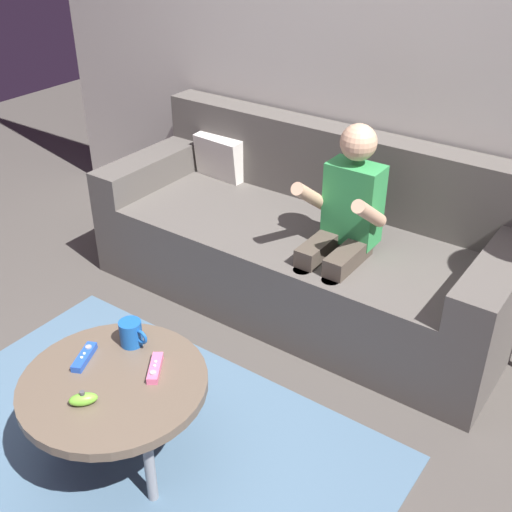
# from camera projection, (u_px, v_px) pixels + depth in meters

# --- Properties ---
(ground_plane) EXTENTS (8.02, 8.02, 0.00)m
(ground_plane) POSITION_uv_depth(u_px,v_px,m) (94.00, 491.00, 2.18)
(ground_plane) COLOR #4C4742
(wall_back) EXTENTS (4.01, 0.05, 2.50)m
(wall_back) POSITION_uv_depth(u_px,v_px,m) (371.00, 23.00, 2.83)
(wall_back) COLOR beige
(wall_back) RESTS_ON ground
(couch) EXTENTS (2.01, 0.80, 0.79)m
(couch) POSITION_uv_depth(u_px,v_px,m) (306.00, 244.00, 3.08)
(couch) COLOR #56514C
(couch) RESTS_ON ground
(person_seated_on_couch) EXTENTS (0.33, 0.40, 0.96)m
(person_seated_on_couch) POSITION_uv_depth(u_px,v_px,m) (342.00, 225.00, 2.68)
(person_seated_on_couch) COLOR #4C4238
(person_seated_on_couch) RESTS_ON ground
(coffee_table) EXTENTS (0.63, 0.63, 0.38)m
(coffee_table) POSITION_uv_depth(u_px,v_px,m) (115.00, 388.00, 2.12)
(coffee_table) COLOR brown
(coffee_table) RESTS_ON ground
(area_rug) EXTENTS (1.79, 1.30, 0.01)m
(area_rug) POSITION_uv_depth(u_px,v_px,m) (125.00, 460.00, 2.30)
(area_rug) COLOR slate
(area_rug) RESTS_ON ground
(game_remote_pink_near_edge) EXTENTS (0.11, 0.14, 0.03)m
(game_remote_pink_near_edge) POSITION_uv_depth(u_px,v_px,m) (155.00, 368.00, 2.13)
(game_remote_pink_near_edge) COLOR pink
(game_remote_pink_near_edge) RESTS_ON coffee_table
(nunchuk_lime) EXTENTS (0.09, 0.10, 0.05)m
(nunchuk_lime) POSITION_uv_depth(u_px,v_px,m) (84.00, 400.00, 1.99)
(nunchuk_lime) COLOR #72C638
(nunchuk_lime) RESTS_ON coffee_table
(game_remote_blue_far_corner) EXTENTS (0.09, 0.14, 0.03)m
(game_remote_blue_far_corner) POSITION_uv_depth(u_px,v_px,m) (84.00, 357.00, 2.18)
(game_remote_blue_far_corner) COLOR blue
(game_remote_blue_far_corner) RESTS_ON coffee_table
(coffee_mug) EXTENTS (0.12, 0.08, 0.09)m
(coffee_mug) POSITION_uv_depth(u_px,v_px,m) (131.00, 333.00, 2.24)
(coffee_mug) COLOR #1959B2
(coffee_mug) RESTS_ON coffee_table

